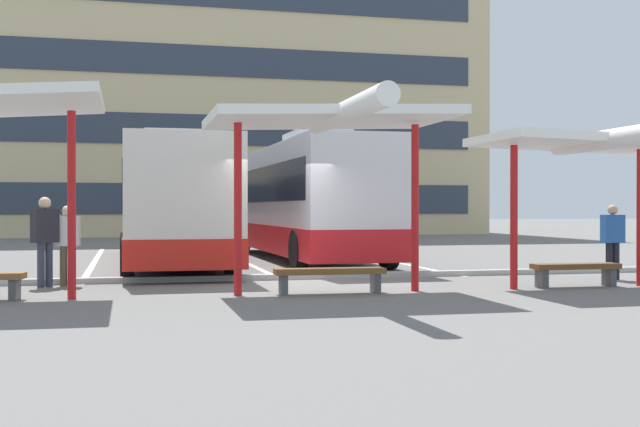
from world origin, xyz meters
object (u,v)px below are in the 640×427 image
Objects in this scene: coach_bus_0 at (170,205)px; waiting_shelter_1 at (333,121)px; coach_bus_1 at (305,203)px; bench_2 at (576,270)px; bench_1 at (330,274)px; waiting_passenger_1 at (613,237)px; waiting_passenger_2 at (67,240)px; waiting_shelter_2 at (586,145)px; waiting_passenger_0 at (45,235)px.

coach_bus_0 is 9.03m from waiting_shelter_1.
coach_bus_1 is 9.83m from bench_2.
bench_1 is 1.25× the size of waiting_passenger_1.
coach_bus_0 is at bearing 140.75° from waiting_passenger_1.
waiting_passenger_2 reaches higher than bench_2.
waiting_shelter_2 is 2.38m from bench_2.
coach_bus_0 is 11.14m from bench_2.
coach_bus_0 is at bearing 105.32° from waiting_shelter_1.
coach_bus_1 is at bearing 121.43° from waiting_passenger_1.
waiting_shelter_1 reaches higher than waiting_passenger_2.
waiting_shelter_2 is at bearing -1.43° from waiting_shelter_1.
waiting_passenger_1 is (1.58, 1.51, -1.79)m from waiting_shelter_2.
waiting_passenger_2 is (0.40, 0.20, -0.12)m from waiting_passenger_0.
bench_1 is at bearing 90.00° from waiting_shelter_1.
bench_1 is 5.62m from waiting_passenger_0.
waiting_passenger_1 is (4.89, -8.00, -0.76)m from coach_bus_1.
coach_bus_0 reaches higher than waiting_passenger_2.
waiting_passenger_0 reaches higher than bench_2.
waiting_passenger_0 is at bearing -114.08° from coach_bus_0.
waiting_passenger_1 is (8.82, -7.21, -0.69)m from coach_bus_0.
waiting_shelter_2 is 2.82m from waiting_passenger_1.
coach_bus_1 is 10.12m from waiting_shelter_2.
waiting_passenger_1 is at bearing -6.04° from waiting_passenger_0.
waiting_passenger_0 is (-9.92, 2.38, 0.67)m from bench_2.
waiting_passenger_2 is at bearing 172.72° from waiting_passenger_1.
waiting_shelter_1 is at bearing -167.89° from waiting_passenger_1.
coach_bus_0 is at bearing -168.63° from coach_bus_1.
waiting_shelter_2 reaches higher than waiting_passenger_2.
waiting_passenger_0 reaches higher than waiting_passenger_1.
coach_bus_1 reaches higher than waiting_passenger_0.
waiting_passenger_1 is at bearing 36.40° from bench_2.
bench_2 is at bearing -15.18° from waiting_passenger_2.
bench_2 is at bearing -143.60° from waiting_passenger_1.
waiting_passenger_2 is (-6.21, -6.58, -0.78)m from coach_bus_1.
waiting_passenger_0 is at bearing 166.49° from bench_2.
waiting_shelter_1 is 4.90m from waiting_shelter_2.
coach_bus_0 is 2.62× the size of waiting_shelter_1.
waiting_passenger_1 is 11.19m from waiting_passenger_2.
bench_2 is (7.24, -8.37, -1.26)m from coach_bus_0.
waiting_shelter_1 is (-1.58, -9.39, 1.37)m from coach_bus_1.
bench_2 is 1.00× the size of waiting_passenger_0.
bench_1 is 6.60m from waiting_passenger_1.
coach_bus_1 is 9.08m from waiting_passenger_2.
bench_1 is at bearing -169.49° from waiting_passenger_1.
waiting_passenger_1 is at bearing 12.11° from waiting_shelter_1.
coach_bus_0 is 7.09× the size of waiting_passenger_0.
coach_bus_0 is 2.96× the size of waiting_shelter_2.
waiting_passenger_0 is at bearing -153.37° from waiting_passenger_2.
waiting_shelter_2 is 2.60× the size of waiting_passenger_1.
waiting_passenger_0 is (-9.92, 2.73, -1.69)m from waiting_shelter_2.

